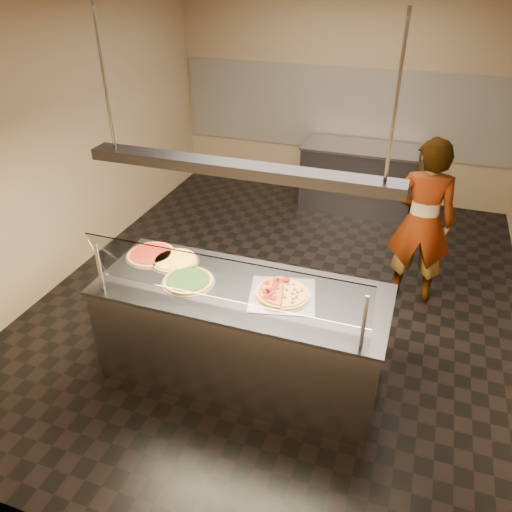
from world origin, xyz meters
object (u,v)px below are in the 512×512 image
(serving_counter, at_px, (242,333))
(sneeze_guard, at_px, (224,281))
(pizza_cheese, at_px, (175,260))
(prep_table, at_px, (357,177))
(pizza_tomato, at_px, (151,254))
(heat_lamp_housing, at_px, (239,169))
(worker, at_px, (422,222))
(half_pizza_sausage, at_px, (295,295))
(pizza_spinach, at_px, (189,280))
(half_pizza_pepperoni, at_px, (270,289))
(perforated_tray, at_px, (283,295))
(pizza_spatula, at_px, (182,267))

(serving_counter, height_order, sneeze_guard, sneeze_guard)
(pizza_cheese, distance_m, prep_table, 3.82)
(pizza_tomato, bearing_deg, heat_lamp_housing, -13.15)
(serving_counter, relative_size, pizza_tomato, 5.28)
(worker, bearing_deg, half_pizza_sausage, 60.39)
(serving_counter, relative_size, heat_lamp_housing, 1.04)
(serving_counter, bearing_deg, worker, 53.46)
(pizza_cheese, xyz_separation_m, pizza_tomato, (-0.25, 0.02, 0.00))
(pizza_spinach, xyz_separation_m, pizza_cheese, (-0.25, 0.25, -0.00))
(serving_counter, distance_m, half_pizza_sausage, 0.66)
(half_pizza_pepperoni, distance_m, pizza_cheese, 0.95)
(serving_counter, relative_size, prep_table, 1.48)
(worker, distance_m, heat_lamp_housing, 2.44)
(sneeze_guard, bearing_deg, pizza_cheese, 142.11)
(perforated_tray, xyz_separation_m, worker, (0.97, 1.75, -0.04))
(sneeze_guard, height_order, pizza_cheese, sneeze_guard)
(pizza_spinach, xyz_separation_m, heat_lamp_housing, (0.44, 0.05, 1.00))
(perforated_tray, bearing_deg, half_pizza_pepperoni, 179.66)
(half_pizza_sausage, relative_size, prep_table, 0.29)
(half_pizza_sausage, bearing_deg, serving_counter, -177.35)
(perforated_tray, height_order, heat_lamp_housing, heat_lamp_housing)
(heat_lamp_housing, bearing_deg, pizza_tomato, 166.85)
(pizza_spinach, height_order, pizza_spatula, pizza_spatula)
(serving_counter, height_order, heat_lamp_housing, heat_lamp_housing)
(perforated_tray, distance_m, worker, 2.00)
(pizza_spatula, bearing_deg, half_pizza_sausage, -4.25)
(half_pizza_pepperoni, bearing_deg, worker, 58.55)
(pizza_tomato, xyz_separation_m, prep_table, (1.30, 3.62, -0.48))
(half_pizza_sausage, height_order, pizza_spinach, half_pizza_sausage)
(perforated_tray, bearing_deg, pizza_tomato, 171.11)
(pizza_spatula, distance_m, worker, 2.52)
(pizza_spatula, height_order, heat_lamp_housing, heat_lamp_housing)
(perforated_tray, bearing_deg, worker, 61.05)
(sneeze_guard, relative_size, worker, 1.20)
(half_pizza_sausage, distance_m, heat_lamp_housing, 1.09)
(serving_counter, xyz_separation_m, pizza_cheese, (-0.69, 0.20, 0.48))
(half_pizza_pepperoni, distance_m, heat_lamp_housing, 1.01)
(serving_counter, relative_size, worker, 1.33)
(sneeze_guard, bearing_deg, half_pizza_sausage, 39.30)
(pizza_cheese, xyz_separation_m, prep_table, (1.05, 3.64, -0.48))
(serving_counter, height_order, prep_table, same)
(half_pizza_sausage, height_order, prep_table, half_pizza_sausage)
(heat_lamp_housing, bearing_deg, sneeze_guard, -90.00)
(pizza_spatula, height_order, worker, worker)
(sneeze_guard, distance_m, pizza_spinach, 0.60)
(heat_lamp_housing, bearing_deg, pizza_spatula, 170.51)
(pizza_spinach, bearing_deg, sneeze_guard, -33.33)
(half_pizza_pepperoni, bearing_deg, half_pizza_sausage, 0.30)
(pizza_spatula, distance_m, heat_lamp_housing, 1.15)
(perforated_tray, height_order, half_pizza_sausage, half_pizza_sausage)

